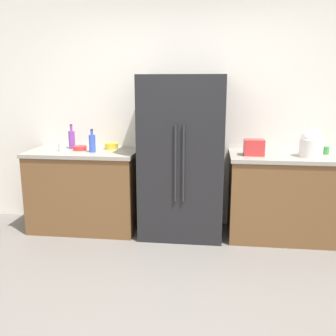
# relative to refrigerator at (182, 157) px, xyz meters

# --- Properties ---
(ground_plane) EXTENTS (10.06, 10.06, 0.00)m
(ground_plane) POSITION_rel_refrigerator_xyz_m (-0.05, -1.47, -0.87)
(ground_plane) COLOR slate
(kitchen_back_panel) EXTENTS (5.03, 0.10, 2.91)m
(kitchen_back_panel) POSITION_rel_refrigerator_xyz_m (-0.05, 0.39, 0.59)
(kitchen_back_panel) COLOR silver
(kitchen_back_panel) RESTS_ON ground_plane
(counter_left) EXTENTS (1.22, 0.65, 0.91)m
(counter_left) POSITION_rel_refrigerator_xyz_m (-1.12, 0.02, -0.41)
(counter_left) COLOR brown
(counter_left) RESTS_ON ground_plane
(counter_right) EXTENTS (1.20, 0.65, 0.91)m
(counter_right) POSITION_rel_refrigerator_xyz_m (1.11, 0.02, -0.41)
(counter_right) COLOR brown
(counter_right) RESTS_ON ground_plane
(refrigerator) EXTENTS (0.89, 0.67, 1.73)m
(refrigerator) POSITION_rel_refrigerator_xyz_m (0.00, 0.00, 0.00)
(refrigerator) COLOR black
(refrigerator) RESTS_ON ground_plane
(toaster) EXTENTS (0.21, 0.16, 0.17)m
(toaster) POSITION_rel_refrigerator_xyz_m (0.75, -0.03, 0.13)
(toaster) COLOR red
(toaster) RESTS_ON counter_right
(rice_cooker) EXTENTS (0.24, 0.24, 0.29)m
(rice_cooker) POSITION_rel_refrigerator_xyz_m (1.32, -0.05, 0.18)
(rice_cooker) COLOR white
(rice_cooker) RESTS_ON counter_right
(bottle_a) EXTENTS (0.07, 0.07, 0.25)m
(bottle_a) POSITION_rel_refrigerator_xyz_m (-0.98, -0.06, 0.15)
(bottle_a) COLOR blue
(bottle_a) RESTS_ON counter_left
(bottle_b) EXTENTS (0.07, 0.07, 0.28)m
(bottle_b) POSITION_rel_refrigerator_xyz_m (-1.29, 0.15, 0.15)
(bottle_b) COLOR purple
(bottle_b) RESTS_ON counter_left
(cup_a) EXTENTS (0.08, 0.08, 0.09)m
(cup_a) POSITION_rel_refrigerator_xyz_m (-1.34, -0.03, 0.09)
(cup_a) COLOR white
(cup_a) RESTS_ON counter_left
(cup_b) EXTENTS (0.07, 0.07, 0.08)m
(cup_b) POSITION_rel_refrigerator_xyz_m (1.52, 0.14, 0.09)
(cup_b) COLOR green
(cup_b) RESTS_ON counter_right
(bowl_a) EXTENTS (0.15, 0.15, 0.07)m
(bowl_a) POSITION_rel_refrigerator_xyz_m (-0.83, 0.17, 0.08)
(bowl_a) COLOR yellow
(bowl_a) RESTS_ON counter_left
(bowl_b) EXTENTS (0.15, 0.15, 0.05)m
(bowl_b) POSITION_rel_refrigerator_xyz_m (-1.16, 0.05, 0.07)
(bowl_b) COLOR red
(bowl_b) RESTS_ON counter_left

